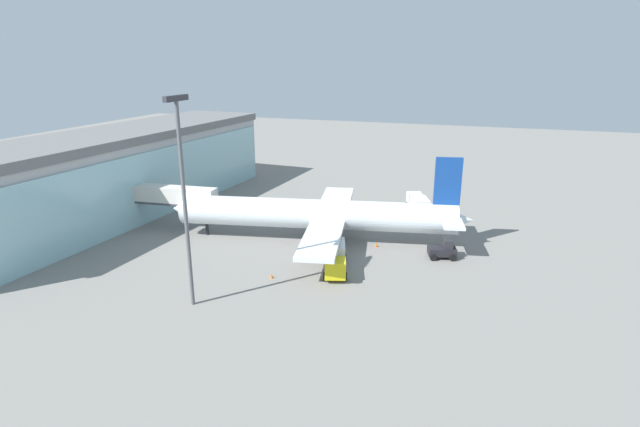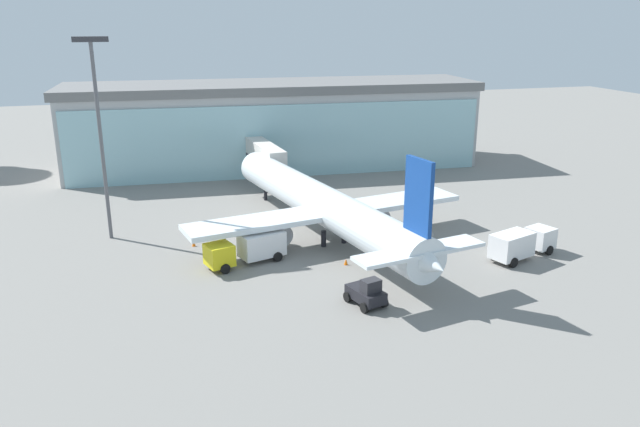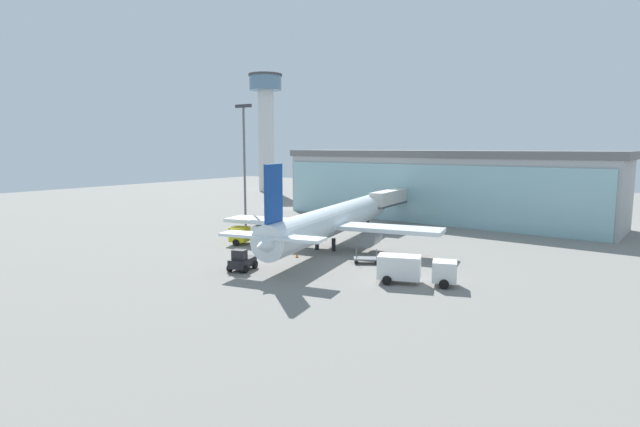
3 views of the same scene
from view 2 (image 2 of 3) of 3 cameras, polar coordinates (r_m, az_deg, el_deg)
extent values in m
plane|color=gray|center=(57.83, 3.83, -4.07)|extent=(240.00, 240.00, 0.00)
cube|color=#A9A9A9|center=(92.52, -4.24, 7.73)|extent=(58.70, 17.15, 11.08)
cube|color=#94C2CB|center=(85.79, -3.54, 6.59)|extent=(56.75, 3.67, 9.97)
cube|color=slate|center=(91.67, -4.33, 11.51)|extent=(59.87, 17.49, 1.20)
cube|color=beige|center=(80.88, -5.21, 5.63)|extent=(3.38, 13.51, 2.40)
cube|color=#3F3F47|center=(81.10, -5.19, 4.91)|extent=(3.42, 13.51, 0.30)
cylinder|color=#4C4C51|center=(86.24, -6.08, 4.36)|extent=(0.70, 0.70, 3.46)
cylinder|color=#59595E|center=(63.85, -19.35, 5.96)|extent=(0.36, 0.36, 19.05)
cube|color=#333338|center=(62.79, -20.28, 14.72)|extent=(3.20, 0.40, 0.50)
cylinder|color=white|center=(62.22, 0.08, 0.95)|extent=(10.63, 35.28, 3.78)
cone|color=white|center=(77.76, -5.90, 4.25)|extent=(4.29, 3.68, 3.78)
cone|color=white|center=(48.13, 9.78, -4.41)|extent=(4.12, 4.59, 3.40)
cube|color=white|center=(60.84, 0.84, 0.18)|extent=(28.95, 9.76, 0.50)
cube|color=white|center=(48.66, 9.11, -3.41)|extent=(11.26, 4.52, 0.30)
cube|color=navy|center=(47.71, 9.01, 1.55)|extent=(0.98, 3.21, 5.85)
cylinder|color=gray|center=(59.46, -4.03, -1.65)|extent=(2.69, 3.55, 2.10)
cylinder|color=gray|center=(64.28, 4.92, -0.18)|extent=(2.69, 3.55, 2.10)
cylinder|color=black|center=(60.24, 0.33, -2.31)|extent=(0.50, 0.50, 1.60)
cylinder|color=black|center=(61.26, 2.21, -1.98)|extent=(0.50, 0.50, 1.60)
cylinder|color=black|center=(75.73, -5.00, 1.81)|extent=(0.40, 0.40, 1.60)
cube|color=yellow|center=(55.31, -9.19, -3.74)|extent=(2.76, 2.76, 1.90)
cube|color=white|center=(56.95, -5.35, -2.79)|extent=(4.47, 3.29, 2.20)
cylinder|color=black|center=(54.73, -8.67, -5.03)|extent=(0.95, 0.55, 0.90)
cylinder|color=black|center=(56.60, -9.61, -4.30)|extent=(0.95, 0.55, 0.90)
cylinder|color=black|center=(56.88, -3.91, -3.97)|extent=(0.95, 0.55, 0.90)
cylinder|color=black|center=(58.68, -4.97, -3.30)|extent=(0.95, 0.55, 0.90)
cube|color=silver|center=(62.36, 19.49, -2.08)|extent=(2.81, 2.81, 1.90)
cube|color=white|center=(59.05, 17.13, -2.77)|extent=(4.51, 3.42, 2.20)
cylinder|color=black|center=(63.25, 18.60, -2.62)|extent=(0.95, 0.59, 0.90)
cylinder|color=black|center=(62.10, 20.22, -3.17)|extent=(0.95, 0.59, 0.90)
cylinder|color=black|center=(59.30, 15.61, -3.69)|extent=(0.95, 0.59, 0.90)
cylinder|color=black|center=(58.07, 17.29, -4.30)|extent=(0.95, 0.59, 0.90)
cube|color=slate|center=(60.71, 9.11, -2.67)|extent=(3.22, 2.80, 0.16)
cylinder|color=black|center=(62.06, 9.14, -2.51)|extent=(0.44, 0.33, 0.44)
cylinder|color=slate|center=(61.78, 9.18, -1.79)|extent=(0.08, 0.08, 0.90)
cylinder|color=black|center=(61.32, 10.25, -2.82)|extent=(0.44, 0.33, 0.44)
cylinder|color=slate|center=(61.04, 10.29, -2.09)|extent=(0.08, 0.08, 0.90)
cylinder|color=black|center=(60.33, 7.93, -3.05)|extent=(0.44, 0.33, 0.44)
cylinder|color=slate|center=(60.04, 7.96, -2.31)|extent=(0.08, 0.08, 0.90)
cylinder|color=black|center=(59.56, 9.05, -3.38)|extent=(0.44, 0.33, 0.44)
cylinder|color=slate|center=(59.27, 9.09, -2.63)|extent=(0.08, 0.08, 0.90)
cube|color=black|center=(48.58, 4.20, -7.37)|extent=(2.62, 3.57, 0.90)
cube|color=#26262B|center=(47.72, 4.68, -6.60)|extent=(1.62, 1.35, 1.00)
cylinder|color=black|center=(49.11, 2.55, -7.62)|extent=(0.56, 0.87, 0.80)
cylinder|color=black|center=(50.07, 4.27, -7.14)|extent=(0.56, 0.87, 0.80)
cylinder|color=black|center=(47.47, 4.10, -8.59)|extent=(0.56, 0.87, 0.80)
cylinder|color=black|center=(48.46, 5.84, -8.07)|extent=(0.56, 0.87, 0.80)
cone|color=orange|center=(56.12, 2.39, -4.44)|extent=(0.36, 0.36, 0.55)
cone|color=orange|center=(61.71, -11.47, -2.70)|extent=(0.36, 0.36, 0.55)
camera|label=1|loc=(55.23, -64.98, 9.05)|focal=28.00mm
camera|label=3|loc=(52.11, 68.26, -3.02)|focal=28.00mm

